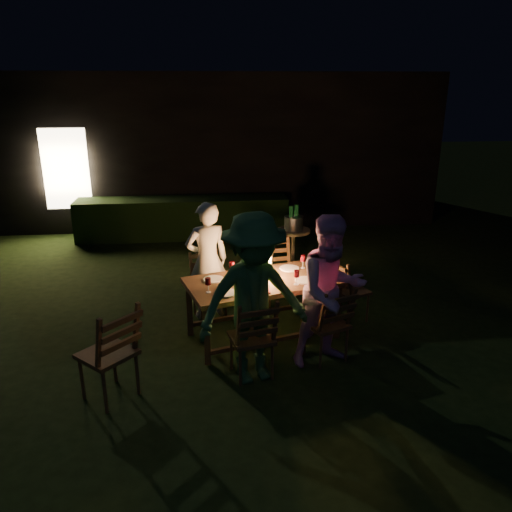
{
  "coord_description": "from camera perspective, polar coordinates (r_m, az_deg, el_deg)",
  "views": [
    {
      "loc": [
        -0.04,
        -6.13,
        2.97
      ],
      "look_at": [
        0.55,
        -0.38,
        0.97
      ],
      "focal_mm": 35.0,
      "sensor_mm": 36.0,
      "label": 1
    }
  ],
  "objects": [
    {
      "name": "dining_table",
      "position": [
        6.0,
        0.84,
        -3.4
      ],
      "size": [
        1.99,
        1.36,
        0.75
      ],
      "rotation": [
        0.0,
        0.0,
        0.28
      ],
      "color": "#53341B",
      "rests_on": "ground"
    },
    {
      "name": "bottle_bucket_a",
      "position": [
        7.99,
        4.02,
        4.05
      ],
      "size": [
        0.07,
        0.07,
        0.32
      ],
      "primitive_type": "cylinder",
      "color": "#0F471E",
      "rests_on": "side_table"
    },
    {
      "name": "chair_end",
      "position": [
        6.69,
        10.63,
        -5.03
      ],
      "size": [
        0.55,
        0.53,
        0.9
      ],
      "rotation": [
        0.0,
        0.0,
        -1.21
      ],
      "color": "#53341B",
      "rests_on": "ground"
    },
    {
      "name": "plate_far_right",
      "position": [
        6.33,
        3.83,
        -1.41
      ],
      "size": [
        0.25,
        0.25,
        0.01
      ],
      "primitive_type": "cylinder",
      "color": "white",
      "rests_on": "dining_table"
    },
    {
      "name": "bottle_table",
      "position": [
        5.83,
        -1.42,
        -1.8
      ],
      "size": [
        0.07,
        0.07,
        0.28
      ],
      "primitive_type": "cylinder",
      "color": "#0F471E",
      "rests_on": "dining_table"
    },
    {
      "name": "person_house_side",
      "position": [
        6.54,
        -5.59,
        -0.53
      ],
      "size": [
        0.65,
        0.52,
        1.57
      ],
      "primitive_type": "imported",
      "rotation": [
        0.0,
        0.0,
        3.42
      ],
      "color": "#EFE6CC",
      "rests_on": "ground"
    },
    {
      "name": "chair_far_left",
      "position": [
        6.68,
        -5.33,
        -4.79
      ],
      "size": [
        0.52,
        0.54,
        0.91
      ],
      "rotation": [
        0.0,
        0.0,
        3.45
      ],
      "color": "#53341B",
      "rests_on": "ground"
    },
    {
      "name": "plate_near_left",
      "position": [
        5.6,
        -3.49,
        -4.23
      ],
      "size": [
        0.25,
        0.25,
        0.01
      ],
      "primitive_type": "cylinder",
      "color": "white",
      "rests_on": "dining_table"
    },
    {
      "name": "napkin_left",
      "position": [
        5.64,
        0.7,
        -4.02
      ],
      "size": [
        0.18,
        0.14,
        0.01
      ],
      "primitive_type": "cube",
      "color": "red",
      "rests_on": "dining_table"
    },
    {
      "name": "ice_bucket",
      "position": [
        8.05,
        4.32,
        3.79
      ],
      "size": [
        0.3,
        0.3,
        0.22
      ],
      "primitive_type": "cylinder",
      "color": "#A5A8AD",
      "rests_on": "side_table"
    },
    {
      "name": "person_opp_left",
      "position": [
        5.05,
        -0.25,
        -5.02
      ],
      "size": [
        1.31,
        0.97,
        1.82
      ],
      "primitive_type": "imported",
      "rotation": [
        0.0,
        0.0,
        0.28
      ],
      "color": "#356B37",
      "rests_on": "ground"
    },
    {
      "name": "wineglass_a",
      "position": [
        6.08,
        -2.79,
        -1.45
      ],
      "size": [
        0.06,
        0.06,
        0.18
      ],
      "primitive_type": null,
      "color": "#59070F",
      "rests_on": "dining_table"
    },
    {
      "name": "napkin_right",
      "position": [
        5.94,
        6.87,
        -2.92
      ],
      "size": [
        0.18,
        0.14,
        0.01
      ],
      "primitive_type": "cube",
      "color": "red",
      "rests_on": "dining_table"
    },
    {
      "name": "plate_far_left",
      "position": [
        5.98,
        -4.85,
        -2.67
      ],
      "size": [
        0.25,
        0.25,
        0.01
      ],
      "primitive_type": "cylinder",
      "color": "white",
      "rests_on": "dining_table"
    },
    {
      "name": "wineglass_e",
      "position": [
        5.64,
        1.09,
        -3.1
      ],
      "size": [
        0.06,
        0.06,
        0.18
      ],
      "primitive_type": null,
      "color": "silver",
      "rests_on": "dining_table"
    },
    {
      "name": "plate_near_right",
      "position": [
        5.96,
        5.66,
        -2.78
      ],
      "size": [
        0.25,
        0.25,
        0.01
      ],
      "primitive_type": "cylinder",
      "color": "white",
      "rests_on": "dining_table"
    },
    {
      "name": "lantern",
      "position": [
        5.97,
        1.1,
        -1.1
      ],
      "size": [
        0.16,
        0.16,
        0.35
      ],
      "color": "white",
      "rests_on": "dining_table"
    },
    {
      "name": "chair_spare",
      "position": [
        5.22,
        -16.32,
        -12.32
      ],
      "size": [
        0.69,
        0.69,
        1.06
      ],
      "rotation": [
        0.0,
        0.0,
        0.81
      ],
      "color": "#53341B",
      "rests_on": "ground"
    },
    {
      "name": "wineglass_d",
      "position": [
        6.34,
        5.39,
        -0.64
      ],
      "size": [
        0.06,
        0.06,
        0.18
      ],
      "primitive_type": null,
      "color": "#59070F",
      "rests_on": "dining_table"
    },
    {
      "name": "person_opp_right",
      "position": [
        5.44,
        8.6,
        -4.05
      ],
      "size": [
        0.97,
        0.85,
        1.7
      ],
      "primitive_type": "imported",
      "rotation": [
        0.0,
        0.0,
        0.28
      ],
      "color": "#E69ED8",
      "rests_on": "ground"
    },
    {
      "name": "chair_far_right",
      "position": [
        7.0,
        2.55,
        -3.42
      ],
      "size": [
        0.5,
        0.52,
        0.97
      ],
      "rotation": [
        0.0,
        0.0,
        3.29
      ],
      "color": "#53341B",
      "rests_on": "ground"
    },
    {
      "name": "chair_near_left",
      "position": [
        5.37,
        -0.46,
        -10.83
      ],
      "size": [
        0.52,
        0.55,
        0.97
      ],
      "rotation": [
        0.0,
        0.0,
        0.22
      ],
      "color": "#53341B",
      "rests_on": "ground"
    },
    {
      "name": "bottle_bucket_b",
      "position": [
        8.09,
        4.62,
        4.21
      ],
      "size": [
        0.07,
        0.07,
        0.32
      ],
      "primitive_type": "cylinder",
      "color": "#0F471E",
      "rests_on": "side_table"
    },
    {
      "name": "wineglass_b",
      "position": [
        5.61,
        -5.49,
        -3.34
      ],
      "size": [
        0.06,
        0.06,
        0.18
      ],
      "primitive_type": null,
      "color": "#59070F",
      "rests_on": "dining_table"
    },
    {
      "name": "chair_near_right",
      "position": [
        5.73,
        8.08,
        -9.07
      ],
      "size": [
        0.56,
        0.58,
        0.95
      ],
      "rotation": [
        0.0,
        0.0,
        0.37
      ],
      "color": "#53341B",
      "rests_on": "ground"
    },
    {
      "name": "side_table",
      "position": [
        8.11,
        4.28,
        2.44
      ],
      "size": [
        0.55,
        0.55,
        0.74
      ],
      "color": "olive",
      "rests_on": "ground"
    },
    {
      "name": "phone",
      "position": [
        5.51,
        -3.92,
        -4.67
      ],
      "size": [
        0.14,
        0.07,
        0.01
      ],
      "primitive_type": "cube",
      "color": "black",
      "rests_on": "dining_table"
    },
    {
      "name": "garden_envelope",
      "position": [
        12.37,
        -5.88,
        12.55
      ],
      "size": [
        40.0,
        40.0,
        3.2
      ],
      "color": "black",
      "rests_on": "ground"
    },
    {
      "name": "wineglass_c",
      "position": [
        5.82,
        4.65,
        -2.46
      ],
      "size": [
        0.06,
        0.06,
        0.18
      ],
      "primitive_type": null,
      "color": "#59070F",
      "rests_on": "dining_table"
    }
  ]
}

